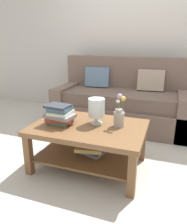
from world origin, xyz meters
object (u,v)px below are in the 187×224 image
object	(u,v)px
couch	(122,102)
coffee_table	(89,138)
book_stack_main	(60,115)
glass_hurricane_vase	(96,108)
flower_pitcher	(119,116)

from	to	relation	value
couch	coffee_table	world-z (taller)	couch
couch	coffee_table	bearing A→B (deg)	-91.90
book_stack_main	glass_hurricane_vase	distance (m)	0.39
couch	flower_pitcher	distance (m)	1.32
book_stack_main	flower_pitcher	size ratio (longest dim) A/B	0.94
glass_hurricane_vase	couch	bearing A→B (deg)	90.54
coffee_table	book_stack_main	distance (m)	0.39
couch	book_stack_main	xyz separation A→B (m)	(-0.35, -1.42, 0.21)
couch	coffee_table	distance (m)	1.37
coffee_table	glass_hurricane_vase	bearing A→B (deg)	53.04
book_stack_main	glass_hurricane_vase	xyz separation A→B (m)	(0.36, 0.13, 0.07)
flower_pitcher	couch	bearing A→B (deg)	101.12
glass_hurricane_vase	book_stack_main	bearing A→B (deg)	-160.58
couch	glass_hurricane_vase	xyz separation A→B (m)	(0.01, -1.29, 0.28)
couch	book_stack_main	world-z (taller)	couch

